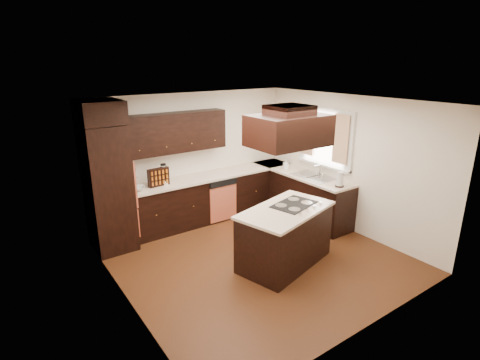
% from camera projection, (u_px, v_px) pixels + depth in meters
% --- Properties ---
extents(floor, '(4.20, 4.20, 0.02)m').
position_uv_depth(floor, '(256.00, 258.00, 6.11)').
color(floor, '#5E3016').
rests_on(floor, ground).
extents(ceiling, '(4.20, 4.20, 0.02)m').
position_uv_depth(ceiling, '(258.00, 101.00, 5.34)').
color(ceiling, silver).
rests_on(ceiling, ground).
extents(wall_back, '(4.20, 0.02, 2.50)m').
position_uv_depth(wall_back, '(192.00, 157.00, 7.37)').
color(wall_back, '#EEE1CB').
rests_on(wall_back, ground).
extents(wall_front, '(4.20, 0.02, 2.50)m').
position_uv_depth(wall_front, '(375.00, 235.00, 4.08)').
color(wall_front, '#EEE1CB').
rests_on(wall_front, ground).
extents(wall_left, '(0.02, 4.20, 2.50)m').
position_uv_depth(wall_left, '(120.00, 216.00, 4.57)').
color(wall_left, '#EEE1CB').
rests_on(wall_left, ground).
extents(wall_right, '(0.02, 4.20, 2.50)m').
position_uv_depth(wall_right, '(348.00, 164.00, 6.88)').
color(wall_right, '#EEE1CB').
rests_on(wall_right, ground).
extents(oven_column, '(0.65, 0.75, 2.12)m').
position_uv_depth(oven_column, '(108.00, 188.00, 6.15)').
color(oven_column, black).
rests_on(oven_column, floor).
extents(wall_oven_face, '(0.05, 0.62, 0.78)m').
position_uv_depth(wall_oven_face, '(129.00, 181.00, 6.32)').
color(wall_oven_face, '#DD6747').
rests_on(wall_oven_face, oven_column).
extents(base_cabinets_back, '(2.93, 0.60, 0.88)m').
position_uv_depth(base_cabinets_back, '(203.00, 200.00, 7.40)').
color(base_cabinets_back, black).
rests_on(base_cabinets_back, floor).
extents(base_cabinets_right, '(0.60, 2.40, 0.88)m').
position_uv_depth(base_cabinets_right, '(299.00, 195.00, 7.66)').
color(base_cabinets_right, black).
rests_on(base_cabinets_right, floor).
extents(countertop_back, '(2.93, 0.63, 0.04)m').
position_uv_depth(countertop_back, '(202.00, 178.00, 7.25)').
color(countertop_back, beige).
rests_on(countertop_back, base_cabinets_back).
extents(countertop_right, '(0.63, 2.40, 0.04)m').
position_uv_depth(countertop_right, '(300.00, 173.00, 7.51)').
color(countertop_right, beige).
rests_on(countertop_right, base_cabinets_right).
extents(upper_cabinets, '(2.00, 0.34, 0.72)m').
position_uv_depth(upper_cabinets, '(175.00, 133.00, 6.83)').
color(upper_cabinets, black).
rests_on(upper_cabinets, wall_back).
extents(dishwasher_front, '(0.60, 0.05, 0.72)m').
position_uv_depth(dishwasher_front, '(223.00, 203.00, 7.34)').
color(dishwasher_front, '#DD6747').
rests_on(dishwasher_front, floor).
extents(window_frame, '(0.06, 1.32, 1.12)m').
position_uv_depth(window_frame, '(325.00, 138.00, 7.17)').
color(window_frame, silver).
rests_on(window_frame, wall_right).
extents(window_pane, '(0.00, 1.20, 1.00)m').
position_uv_depth(window_pane, '(326.00, 138.00, 7.18)').
color(window_pane, white).
rests_on(window_pane, wall_right).
extents(curtain_left, '(0.02, 0.34, 0.90)m').
position_uv_depth(curtain_left, '(341.00, 139.00, 6.79)').
color(curtain_left, beige).
rests_on(curtain_left, wall_right).
extents(curtain_right, '(0.02, 0.34, 0.90)m').
position_uv_depth(curtain_right, '(308.00, 132.00, 7.45)').
color(curtain_right, beige).
rests_on(curtain_right, wall_right).
extents(sink_rim, '(0.52, 0.84, 0.01)m').
position_uv_depth(sink_rim, '(313.00, 176.00, 7.24)').
color(sink_rim, silver).
rests_on(sink_rim, countertop_right).
extents(island, '(1.65, 1.17, 0.88)m').
position_uv_depth(island, '(285.00, 237.00, 5.81)').
color(island, black).
rests_on(island, floor).
extents(island_top, '(1.72, 1.24, 0.04)m').
position_uv_depth(island_top, '(286.00, 210.00, 5.67)').
color(island_top, beige).
rests_on(island_top, island).
extents(cooktop, '(0.80, 0.64, 0.01)m').
position_uv_depth(cooktop, '(294.00, 204.00, 5.83)').
color(cooktop, black).
rests_on(cooktop, island_top).
extents(range_hood, '(1.05, 0.72, 0.42)m').
position_uv_depth(range_hood, '(289.00, 130.00, 5.08)').
color(range_hood, black).
rests_on(range_hood, ceiling).
extents(hood_duct, '(0.55, 0.50, 0.13)m').
position_uv_depth(hood_duct, '(289.00, 110.00, 4.99)').
color(hood_duct, black).
rests_on(hood_duct, ceiling).
extents(blender_base, '(0.15, 0.15, 0.10)m').
position_uv_depth(blender_base, '(164.00, 182.00, 6.78)').
color(blender_base, silver).
rests_on(blender_base, countertop_back).
extents(blender_pitcher, '(0.13, 0.13, 0.26)m').
position_uv_depth(blender_pitcher, '(164.00, 172.00, 6.73)').
color(blender_pitcher, silver).
rests_on(blender_pitcher, blender_base).
extents(spice_rack, '(0.40, 0.14, 0.33)m').
position_uv_depth(spice_rack, '(158.00, 177.00, 6.67)').
color(spice_rack, black).
rests_on(spice_rack, countertop_back).
extents(mixing_bowl, '(0.35, 0.35, 0.07)m').
position_uv_depth(mixing_bowl, '(137.00, 189.00, 6.46)').
color(mixing_bowl, silver).
rests_on(mixing_bowl, countertop_back).
extents(soap_bottle, '(0.12, 0.12, 0.21)m').
position_uv_depth(soap_bottle, '(286.00, 164.00, 7.70)').
color(soap_bottle, silver).
rests_on(soap_bottle, countertop_right).
extents(paper_towel, '(0.17, 0.17, 0.27)m').
position_uv_depth(paper_towel, '(340.00, 179.00, 6.62)').
color(paper_towel, silver).
rests_on(paper_towel, countertop_right).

